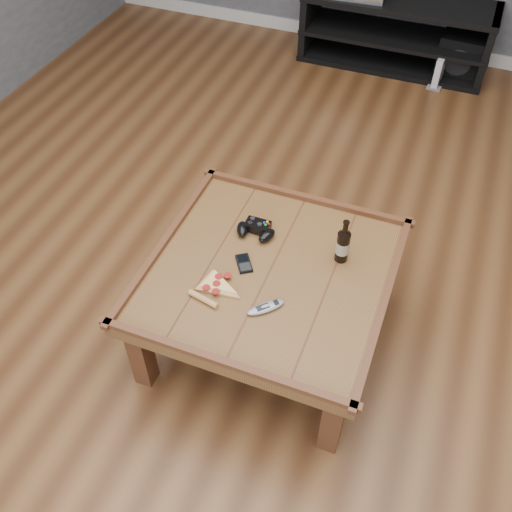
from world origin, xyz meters
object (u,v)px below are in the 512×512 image
(game_console, at_px, (439,72))
(game_controller, at_px, (256,230))
(smartphone, at_px, (244,263))
(subwoofer, at_px, (461,53))
(remote_control, at_px, (266,307))
(media_console, at_px, (396,33))
(coffee_table, at_px, (269,280))
(beer_bottle, at_px, (343,245))
(pizza_slice, at_px, (215,287))

(game_console, bearing_deg, game_controller, -96.77)
(smartphone, relative_size, subwoofer, 0.36)
(remote_control, relative_size, game_console, 0.65)
(game_controller, distance_m, smartphone, 0.19)
(game_controller, bearing_deg, game_console, 77.27)
(remote_control, distance_m, game_console, 2.80)
(game_console, bearing_deg, smartphone, -95.44)
(media_console, height_order, smartphone, media_console)
(coffee_table, height_order, game_console, coffee_table)
(beer_bottle, height_order, game_console, beer_bottle)
(smartphone, bearing_deg, remote_control, -82.42)
(beer_bottle, distance_m, remote_control, 0.43)
(pizza_slice, relative_size, remote_control, 1.84)
(media_console, xyz_separation_m, game_controller, (-0.13, -2.56, 0.23))
(remote_control, bearing_deg, media_console, 136.36)
(media_console, xyz_separation_m, subwoofer, (0.50, 0.05, -0.09))
(media_console, xyz_separation_m, pizza_slice, (-0.18, -2.92, 0.21))
(subwoofer, bearing_deg, media_console, -171.00)
(smartphone, height_order, subwoofer, smartphone)
(game_controller, bearing_deg, pizza_slice, -96.98)
(beer_bottle, relative_size, pizza_slice, 0.81)
(media_console, distance_m, game_console, 0.45)
(coffee_table, distance_m, pizza_slice, 0.25)
(beer_bottle, bearing_deg, coffee_table, -146.12)
(beer_bottle, bearing_deg, game_console, 86.97)
(smartphone, bearing_deg, game_controller, 62.01)
(smartphone, xyz_separation_m, subwoofer, (0.62, 2.80, -0.30))
(beer_bottle, relative_size, game_console, 0.96)
(pizza_slice, height_order, game_console, pizza_slice)
(game_controller, relative_size, subwoofer, 0.59)
(remote_control, bearing_deg, beer_bottle, 106.38)
(coffee_table, distance_m, beer_bottle, 0.34)
(game_controller, bearing_deg, smartphone, -84.28)
(coffee_table, xyz_separation_m, media_console, (0.00, 2.75, -0.15))
(smartphone, height_order, game_console, smartphone)
(media_console, height_order, subwoofer, media_console)
(game_controller, bearing_deg, media_console, 86.62)
(game_console, bearing_deg, pizza_slice, -96.03)
(coffee_table, height_order, media_console, media_console)
(beer_bottle, relative_size, game_controller, 1.11)
(remote_control, bearing_deg, smartphone, 176.95)
(coffee_table, distance_m, smartphone, 0.13)
(game_controller, height_order, subwoofer, game_controller)
(smartphone, bearing_deg, media_console, 53.55)
(coffee_table, distance_m, remote_control, 0.21)
(smartphone, height_order, remote_control, remote_control)
(coffee_table, relative_size, beer_bottle, 4.72)
(media_console, bearing_deg, coffee_table, -90.00)
(coffee_table, relative_size, media_console, 0.74)
(beer_bottle, height_order, smartphone, beer_bottle)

